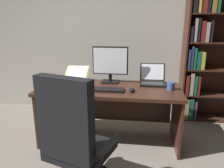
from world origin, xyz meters
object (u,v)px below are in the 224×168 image
at_px(notepad, 87,87).
at_px(pen, 88,86).
at_px(keyboard, 106,90).
at_px(coffee_mug, 171,86).
at_px(desk, 110,100).
at_px(bookshelf, 209,54).
at_px(laptop, 153,80).
at_px(computer_mouse, 132,90).
at_px(office_chair, 75,147).
at_px(monitor, 110,65).
at_px(open_binder, 60,89).
at_px(reading_stand_with_book, 77,74).

relative_size(notepad, pen, 1.50).
relative_size(keyboard, notepad, 2.00).
relative_size(pen, coffee_mug, 1.54).
relative_size(desk, notepad, 8.17).
xyz_separation_m(bookshelf, notepad, (-1.64, -0.88, -0.30)).
height_order(laptop, notepad, laptop).
bearing_deg(computer_mouse, bookshelf, 42.52).
bearing_deg(pen, office_chair, -84.07).
bearing_deg(monitor, notepad, -135.91).
xyz_separation_m(open_binder, notepad, (0.28, 0.17, -0.01)).
distance_m(desk, reading_stand_with_book, 0.61).
relative_size(office_chair, notepad, 5.23).
xyz_separation_m(reading_stand_with_book, open_binder, (-0.07, -0.48, -0.08)).
bearing_deg(office_chair, notepad, 115.20).
bearing_deg(bookshelf, desk, -150.00).
relative_size(laptop, notepad, 1.53).
bearing_deg(desk, monitor, 97.62).
height_order(monitor, keyboard, monitor).
relative_size(bookshelf, coffee_mug, 22.00).
distance_m(computer_mouse, coffee_mug, 0.47).
height_order(computer_mouse, coffee_mug, coffee_mug).
xyz_separation_m(office_chair, notepad, (-0.12, 0.92, 0.25)).
height_order(notepad, pen, pen).
xyz_separation_m(keyboard, pen, (-0.24, 0.12, 0.00)).
relative_size(desk, coffee_mug, 18.91).
relative_size(laptop, coffee_mug, 3.54).
bearing_deg(open_binder, desk, 38.93).
height_order(bookshelf, pen, bookshelf).
relative_size(desk, laptop, 5.34).
xyz_separation_m(keyboard, notepad, (-0.26, 0.12, -0.01)).
bearing_deg(reading_stand_with_book, office_chair, -75.04).
distance_m(office_chair, notepad, 0.97).
bearing_deg(bookshelf, office_chair, -130.22).
bearing_deg(laptop, desk, -162.55).
xyz_separation_m(keyboard, coffee_mug, (0.75, 0.13, 0.03)).
distance_m(monitor, open_binder, 0.72).
relative_size(open_binder, coffee_mug, 6.15).
relative_size(laptop, computer_mouse, 3.09).
bearing_deg(reading_stand_with_book, laptop, -3.39).
bearing_deg(monitor, bookshelf, 24.43).
relative_size(desk, office_chair, 1.56).
relative_size(laptop, keyboard, 0.77).
distance_m(desk, bookshelf, 1.65).
height_order(monitor, computer_mouse, monitor).
relative_size(monitor, reading_stand_with_book, 1.48).
bearing_deg(pen, monitor, 46.42).
height_order(computer_mouse, open_binder, computer_mouse).
distance_m(bookshelf, monitor, 1.52).
relative_size(desk, monitor, 3.66).
xyz_separation_m(monitor, notepad, (-0.26, -0.25, -0.23)).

